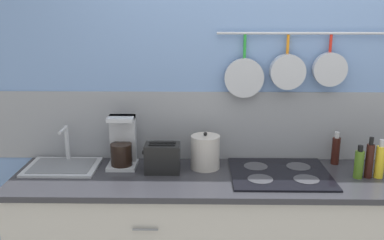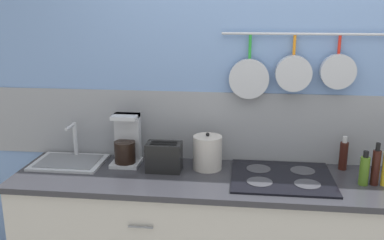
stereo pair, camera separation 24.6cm
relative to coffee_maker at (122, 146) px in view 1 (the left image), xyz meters
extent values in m
cube|color=#7293C6|center=(1.00, 0.18, 0.26)|extent=(7.20, 0.06, 2.60)
cube|color=gray|center=(1.00, 0.18, 0.09)|extent=(7.20, 0.07, 0.45)
cylinder|color=#B7BABF|center=(1.12, 0.13, 0.69)|extent=(1.05, 0.02, 0.02)
cylinder|color=green|center=(0.76, 0.13, 0.61)|extent=(0.02, 0.02, 0.14)
cylinder|color=#B7BABF|center=(0.76, 0.11, 0.42)|extent=(0.25, 0.04, 0.25)
cylinder|color=orange|center=(1.03, 0.13, 0.62)|extent=(0.02, 0.02, 0.12)
cylinder|color=#B7BABF|center=(1.03, 0.09, 0.46)|extent=(0.22, 0.07, 0.22)
cylinder|color=red|center=(1.29, 0.13, 0.63)|extent=(0.02, 0.02, 0.11)
cylinder|color=#B7BABF|center=(1.29, 0.10, 0.47)|extent=(0.21, 0.05, 0.21)
cylinder|color=slate|center=(0.19, -0.46, -0.32)|extent=(0.14, 0.01, 0.01)
cube|color=#2D2D33|center=(1.00, -0.16, -0.15)|extent=(3.27, 0.61, 0.03)
cube|color=#B7BABF|center=(-0.37, -0.05, -0.13)|extent=(0.44, 0.33, 0.01)
cube|color=slate|center=(-0.37, -0.05, -0.12)|extent=(0.37, 0.27, 0.00)
cylinder|color=#B7BABF|center=(-0.37, 0.08, -0.01)|extent=(0.03, 0.03, 0.24)
cylinder|color=#B7BABF|center=(-0.37, 0.01, 0.10)|extent=(0.02, 0.13, 0.02)
cube|color=#B7BABF|center=(0.00, -0.02, -0.12)|extent=(0.18, 0.18, 0.02)
cube|color=#B7BABF|center=(0.00, 0.04, 0.03)|extent=(0.16, 0.06, 0.33)
cylinder|color=black|center=(0.00, -0.04, -0.04)|extent=(0.13, 0.13, 0.14)
cube|color=#B7BABF|center=(0.00, 0.00, 0.18)|extent=(0.16, 0.14, 0.02)
cube|color=black|center=(0.26, -0.10, -0.04)|extent=(0.21, 0.14, 0.18)
cube|color=black|center=(0.26, -0.12, 0.05)|extent=(0.16, 0.02, 0.00)
cube|color=black|center=(0.26, -0.07, 0.05)|extent=(0.16, 0.02, 0.00)
cube|color=black|center=(0.15, -0.10, -0.01)|extent=(0.02, 0.02, 0.02)
cylinder|color=beige|center=(0.52, -0.03, -0.03)|extent=(0.18, 0.18, 0.21)
sphere|color=black|center=(0.52, -0.03, 0.09)|extent=(0.02, 0.02, 0.02)
cube|color=black|center=(0.97, -0.13, -0.13)|extent=(0.59, 0.52, 0.01)
cylinder|color=#38383D|center=(0.84, -0.23, -0.12)|extent=(0.15, 0.15, 0.00)
cylinder|color=#38383D|center=(1.11, -0.23, -0.12)|extent=(0.15, 0.15, 0.00)
cylinder|color=#38383D|center=(0.84, -0.03, -0.12)|extent=(0.15, 0.15, 0.00)
cylinder|color=#38383D|center=(1.11, -0.03, -0.12)|extent=(0.15, 0.15, 0.00)
cylinder|color=#33140F|center=(1.36, 0.06, -0.05)|extent=(0.05, 0.05, 0.17)
cylinder|color=beige|center=(1.36, 0.06, 0.06)|extent=(0.03, 0.03, 0.04)
cylinder|color=#4C721E|center=(1.42, -0.17, -0.05)|extent=(0.05, 0.05, 0.16)
cylinder|color=black|center=(1.42, -0.17, 0.05)|extent=(0.03, 0.03, 0.04)
cylinder|color=#33140F|center=(1.49, -0.17, -0.03)|extent=(0.05, 0.05, 0.20)
cylinder|color=black|center=(1.49, -0.17, 0.09)|extent=(0.03, 0.03, 0.04)
cylinder|color=yellow|center=(1.55, -0.17, -0.04)|extent=(0.05, 0.05, 0.19)
cylinder|color=beige|center=(1.55, -0.17, 0.08)|extent=(0.03, 0.03, 0.04)
camera|label=1|loc=(0.48, -2.55, 0.85)|focal=40.00mm
camera|label=2|loc=(0.73, -2.53, 0.85)|focal=40.00mm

